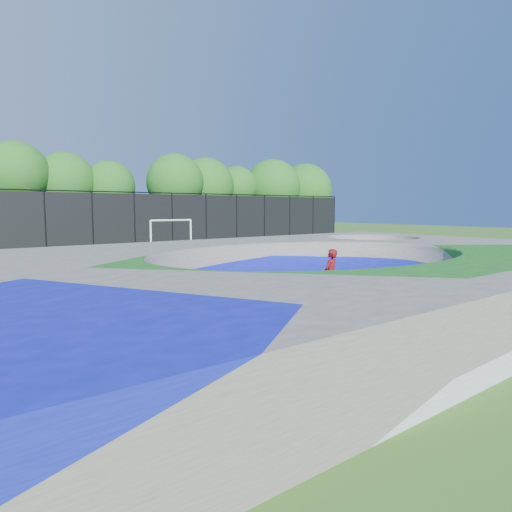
% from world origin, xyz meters
% --- Properties ---
extents(ground, '(120.00, 120.00, 0.00)m').
position_xyz_m(ground, '(0.00, 0.00, 0.00)').
color(ground, '#32611B').
rests_on(ground, ground).
extents(skate_deck, '(22.00, 14.00, 1.50)m').
position_xyz_m(skate_deck, '(0.00, 0.00, 0.75)').
color(skate_deck, gray).
rests_on(skate_deck, ground).
extents(skater, '(0.68, 0.54, 1.62)m').
position_xyz_m(skater, '(0.13, -0.66, 0.81)').
color(skater, '#B30E11').
rests_on(skater, ground).
extents(skateboard, '(0.81, 0.45, 0.05)m').
position_xyz_m(skateboard, '(0.13, -0.66, 0.03)').
color(skateboard, black).
rests_on(skateboard, ground).
extents(soccer_goal, '(3.18, 0.12, 2.10)m').
position_xyz_m(soccer_goal, '(4.43, 18.15, 1.46)').
color(soccer_goal, white).
rests_on(soccer_goal, ground).
extents(fence, '(48.09, 0.09, 4.04)m').
position_xyz_m(fence, '(0.00, 21.00, 2.10)').
color(fence, black).
rests_on(fence, ground).
extents(treeline, '(53.64, 7.22, 8.42)m').
position_xyz_m(treeline, '(2.41, 25.93, 4.97)').
color(treeline, '#432E21').
rests_on(treeline, ground).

